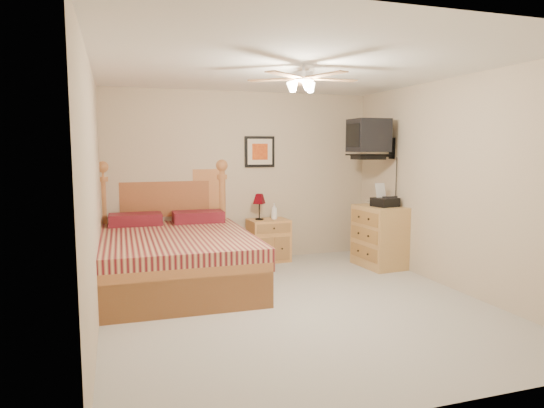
{
  "coord_description": "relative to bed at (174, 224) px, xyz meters",
  "views": [
    {
      "loc": [
        -1.81,
        -4.75,
        1.68
      ],
      "look_at": [
        0.03,
        0.9,
        0.99
      ],
      "focal_mm": 32.0,
      "sensor_mm": 36.0,
      "label": 1
    }
  ],
  "objects": [
    {
      "name": "floor",
      "position": [
        1.15,
        -1.12,
        -0.76
      ],
      "size": [
        4.5,
        4.5,
        0.0
      ],
      "primitive_type": "plane",
      "color": "#A5A195",
      "rests_on": "ground"
    },
    {
      "name": "ceiling",
      "position": [
        1.15,
        -1.12,
        1.74
      ],
      "size": [
        4.0,
        4.5,
        0.04
      ],
      "primitive_type": "cube",
      "color": "white",
      "rests_on": "ground"
    },
    {
      "name": "wall_back",
      "position": [
        1.15,
        1.13,
        0.49
      ],
      "size": [
        4.0,
        0.04,
        2.5
      ],
      "primitive_type": "cube",
      "color": "tan",
      "rests_on": "ground"
    },
    {
      "name": "wall_front",
      "position": [
        1.15,
        -3.37,
        0.49
      ],
      "size": [
        4.0,
        0.04,
        2.5
      ],
      "primitive_type": "cube",
      "color": "tan",
      "rests_on": "ground"
    },
    {
      "name": "wall_left",
      "position": [
        -0.85,
        -1.12,
        0.49
      ],
      "size": [
        0.04,
        4.5,
        2.5
      ],
      "primitive_type": "cube",
      "color": "tan",
      "rests_on": "ground"
    },
    {
      "name": "wall_right",
      "position": [
        3.15,
        -1.12,
        0.49
      ],
      "size": [
        0.04,
        4.5,
        2.5
      ],
      "primitive_type": "cube",
      "color": "tan",
      "rests_on": "ground"
    },
    {
      "name": "bed",
      "position": [
        0.0,
        0.0,
        0.0
      ],
      "size": [
        1.82,
        2.37,
        1.52
      ],
      "primitive_type": null,
      "rotation": [
        0.0,
        0.0,
        -0.01
      ],
      "color": "#C2713A",
      "rests_on": "ground"
    },
    {
      "name": "nightstand",
      "position": [
        1.48,
        0.88,
        -0.45
      ],
      "size": [
        0.6,
        0.46,
        0.62
      ],
      "primitive_type": "cube",
      "rotation": [
        0.0,
        0.0,
        0.05
      ],
      "color": "#BB853F",
      "rests_on": "ground"
    },
    {
      "name": "table_lamp",
      "position": [
        1.35,
        0.91,
        0.06
      ],
      "size": [
        0.24,
        0.24,
        0.38
      ],
      "primitive_type": null,
      "rotation": [
        0.0,
        0.0,
        0.16
      ],
      "color": "#540109",
      "rests_on": "nightstand"
    },
    {
      "name": "lotion_bottle",
      "position": [
        1.57,
        0.89,
        -0.02
      ],
      "size": [
        0.09,
        0.09,
        0.24
      ],
      "primitive_type": "imported",
      "rotation": [
        0.0,
        0.0,
        0.01
      ],
      "color": "white",
      "rests_on": "nightstand"
    },
    {
      "name": "framed_picture",
      "position": [
        1.42,
        1.11,
        0.86
      ],
      "size": [
        0.46,
        0.04,
        0.46
      ],
      "primitive_type": "cube",
      "color": "black",
      "rests_on": "wall_back"
    },
    {
      "name": "dresser",
      "position": [
        2.88,
        0.07,
        -0.33
      ],
      "size": [
        0.56,
        0.77,
        0.86
      ],
      "primitive_type": "cube",
      "rotation": [
        0.0,
        0.0,
        0.08
      ],
      "color": "#B38446",
      "rests_on": "ground"
    },
    {
      "name": "fax_machine",
      "position": [
        2.91,
        0.01,
        0.27
      ],
      "size": [
        0.36,
        0.38,
        0.32
      ],
      "primitive_type": null,
      "rotation": [
        0.0,
        0.0,
        0.2
      ],
      "color": "black",
      "rests_on": "dresser"
    },
    {
      "name": "magazine_lower",
      "position": [
        2.83,
        0.36,
        0.12
      ],
      "size": [
        0.22,
        0.27,
        0.02
      ],
      "primitive_type": "imported",
      "rotation": [
        0.0,
        0.0,
        -0.14
      ],
      "color": "beige",
      "rests_on": "dresser"
    },
    {
      "name": "magazine_upper",
      "position": [
        2.84,
        0.35,
        0.14
      ],
      "size": [
        0.23,
        0.29,
        0.02
      ],
      "primitive_type": "imported",
      "rotation": [
        0.0,
        0.0,
        -0.13
      ],
      "color": "tan",
      "rests_on": "magazine_lower"
    },
    {
      "name": "wall_tv",
      "position": [
        2.9,
        0.22,
        1.05
      ],
      "size": [
        0.56,
        0.46,
        0.58
      ],
      "primitive_type": null,
      "color": "black",
      "rests_on": "wall_right"
    },
    {
      "name": "ceiling_fan",
      "position": [
        1.15,
        -1.32,
        1.6
      ],
      "size": [
        1.14,
        1.14,
        0.28
      ],
      "primitive_type": null,
      "color": "white",
      "rests_on": "ceiling"
    }
  ]
}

